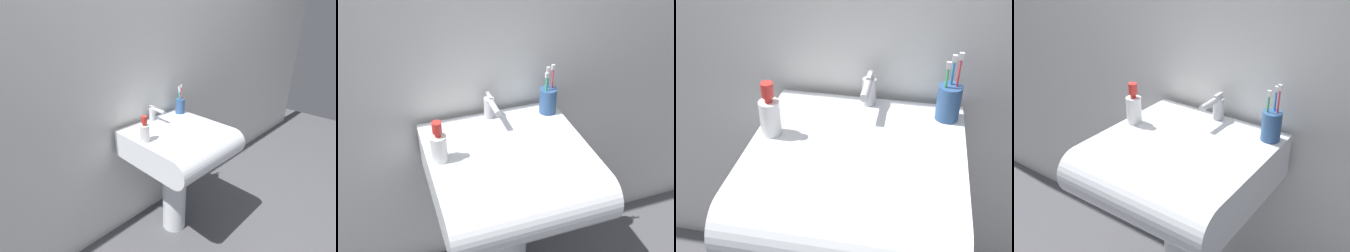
# 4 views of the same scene
# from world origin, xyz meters

# --- Properties ---
(sink_pedestal) EXTENTS (0.16, 0.16, 0.60)m
(sink_pedestal) POSITION_xyz_m (0.00, 0.00, 0.30)
(sink_pedestal) COLOR white
(sink_pedestal) RESTS_ON ground
(sink_basin) EXTENTS (0.55, 0.57, 0.16)m
(sink_basin) POSITION_xyz_m (0.00, -0.06, 0.68)
(sink_basin) COLOR white
(sink_basin) RESTS_ON sink_pedestal
(faucet) EXTENTS (0.04, 0.14, 0.10)m
(faucet) POSITION_xyz_m (0.00, 0.19, 0.81)
(faucet) COLOR #B7B7BC
(faucet) RESTS_ON sink_basin
(toothbrush_cup) EXTENTS (0.07, 0.07, 0.20)m
(toothbrush_cup) POSITION_xyz_m (0.23, 0.17, 0.81)
(toothbrush_cup) COLOR #2D5184
(toothbrush_cup) RESTS_ON sink_basin
(soap_bottle) EXTENTS (0.05, 0.05, 0.15)m
(soap_bottle) POSITION_xyz_m (-0.23, 0.01, 0.82)
(soap_bottle) COLOR white
(soap_bottle) RESTS_ON sink_basin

